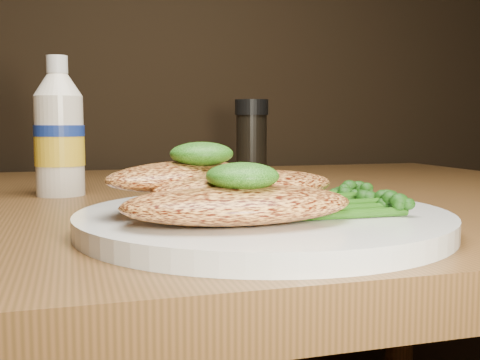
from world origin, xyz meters
name	(u,v)px	position (x,y,z in m)	size (l,w,h in m)	color
plate	(263,220)	(0.04, 0.81, 0.76)	(0.30, 0.30, 0.02)	white
chicken_front	(238,204)	(0.01, 0.76, 0.78)	(0.17, 0.09, 0.03)	#F7A64E
chicken_mid	(247,186)	(0.03, 0.80, 0.79)	(0.16, 0.08, 0.02)	#F7A64E
chicken_back	(182,175)	(-0.02, 0.84, 0.79)	(0.15, 0.08, 0.02)	#F7A64E
pesto_front	(242,176)	(0.01, 0.76, 0.80)	(0.05, 0.05, 0.02)	#0D3407
pesto_back	(202,154)	(-0.01, 0.82, 0.81)	(0.05, 0.05, 0.02)	#0D3407
broccolini_bundle	(312,196)	(0.08, 0.80, 0.78)	(0.15, 0.12, 0.02)	#235813
mayo_bottle	(59,126)	(-0.12, 1.09, 0.83)	(0.06, 0.06, 0.17)	#F1E4CC
pepper_grinder	(252,140)	(0.15, 1.19, 0.81)	(0.05, 0.05, 0.12)	black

